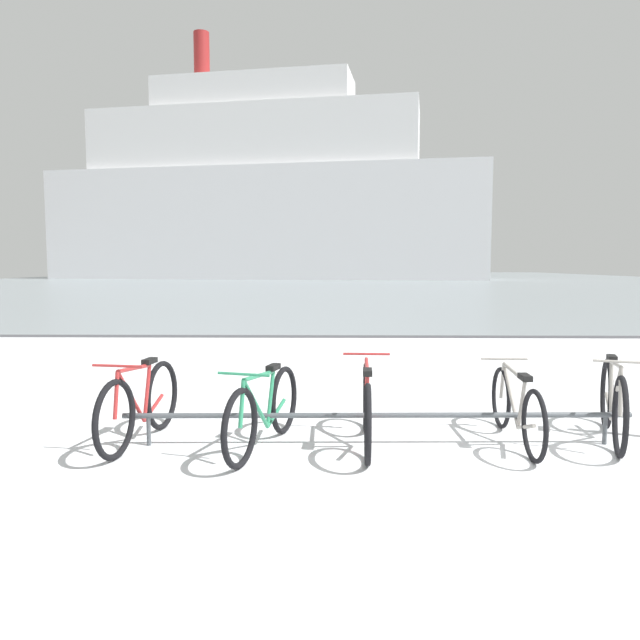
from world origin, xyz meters
name	(u,v)px	position (x,y,z in m)	size (l,w,h in m)	color
ground	(349,282)	(0.00, 53.90, -0.04)	(80.00, 132.00, 0.08)	white
bike_rack	(378,416)	(-1.42, 1.71, 0.27)	(4.72, 0.16, 0.31)	#4C5156
bicycle_0	(140,405)	(-3.64, 1.74, 0.37)	(0.46, 1.65, 0.81)	black
bicycle_1	(264,411)	(-2.46, 1.58, 0.35)	(0.60, 1.68, 0.78)	black
bicycle_2	(367,407)	(-1.52, 1.69, 0.36)	(0.46, 1.73, 0.80)	black
bicycle_3	(516,408)	(-0.12, 1.79, 0.34)	(0.46, 1.70, 0.74)	black
bicycle_4	(613,402)	(0.81, 1.85, 0.38)	(0.64, 1.62, 0.84)	black
ferry_ship	(262,197)	(-9.52, 64.68, 9.28)	(49.74, 17.66, 27.69)	white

